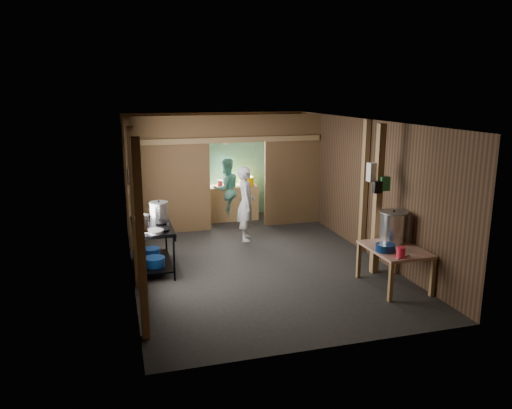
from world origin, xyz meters
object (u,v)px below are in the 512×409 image
object	(u,v)px
pink_bucket	(401,252)
yellow_tub	(247,181)
gas_range	(153,247)
cook	(246,204)
prep_table	(394,267)
stove_pot_large	(159,211)
stock_pot	(393,227)

from	to	relation	value
pink_bucket	yellow_tub	world-z (taller)	yellow_tub
gas_range	cook	distance (m)	2.46
prep_table	pink_bucket	distance (m)	0.61
gas_range	stove_pot_large	distance (m)	0.69
stove_pot_large	pink_bucket	bearing A→B (deg)	-38.10
prep_table	stock_pot	distance (m)	0.68
yellow_tub	stove_pot_large	bearing A→B (deg)	-131.45
stove_pot_large	cook	size ratio (longest dim) A/B	0.22
gas_range	cook	bearing A→B (deg)	32.13
stock_pot	cook	distance (m)	3.36
prep_table	yellow_tub	size ratio (longest dim) A/B	3.09
prep_table	stock_pot	bearing A→B (deg)	66.63
gas_range	pink_bucket	bearing A→B (deg)	-32.90
stove_pot_large	stock_pot	distance (m)	4.14
pink_bucket	cook	size ratio (longest dim) A/B	0.10
stock_pot	yellow_tub	xyz separation A→B (m)	(-1.31, 4.59, 0.04)
stock_pot	yellow_tub	distance (m)	4.77
pink_bucket	yellow_tub	bearing A→B (deg)	100.63
prep_table	stock_pot	world-z (taller)	stock_pot
stove_pot_large	prep_table	bearing A→B (deg)	-32.17
stove_pot_large	cook	world-z (taller)	cook
yellow_tub	cook	xyz separation A→B (m)	(-0.48, -1.75, -0.15)
stock_pot	prep_table	bearing A→B (deg)	-113.37
prep_table	stove_pot_large	xyz separation A→B (m)	(-3.54, 2.23, 0.65)
prep_table	cook	xyz separation A→B (m)	(-1.65, 3.17, 0.47)
stove_pot_large	stock_pot	world-z (taller)	stock_pot
pink_bucket	yellow_tub	size ratio (longest dim) A/B	0.45
stove_pot_large	stock_pot	xyz separation A→B (m)	(3.68, -1.90, -0.07)
gas_range	prep_table	world-z (taller)	gas_range
stock_pot	yellow_tub	size ratio (longest dim) A/B	1.50
gas_range	stock_pot	size ratio (longest dim) A/B	2.60
pink_bucket	cook	xyz separation A→B (m)	(-1.48, 3.59, 0.06)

